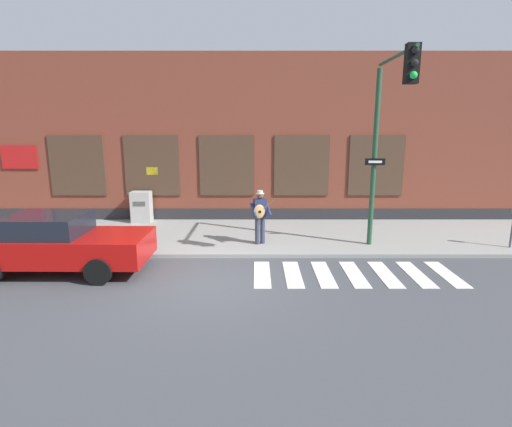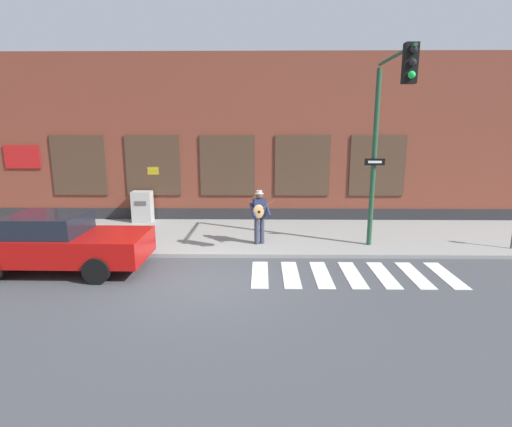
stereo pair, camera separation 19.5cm
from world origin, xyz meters
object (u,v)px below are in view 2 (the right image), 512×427
(red_car, at_px, (57,242))
(busker, at_px, (259,214))
(utility_box, at_px, (143,207))
(traffic_light, at_px, (387,122))

(red_car, xyz_separation_m, busker, (5.30, 2.15, 0.31))
(busker, bearing_deg, utility_box, 146.86)
(busker, height_order, utility_box, busker)
(red_car, distance_m, busker, 5.73)
(traffic_light, xyz_separation_m, utility_box, (-7.99, 4.05, -3.16))
(busker, height_order, traffic_light, traffic_light)
(busker, distance_m, utility_box, 5.45)
(busker, xyz_separation_m, traffic_light, (3.43, -1.07, 2.78))
(traffic_light, height_order, utility_box, traffic_light)
(traffic_light, bearing_deg, utility_box, 153.13)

